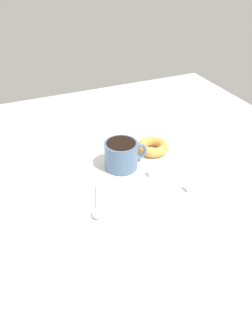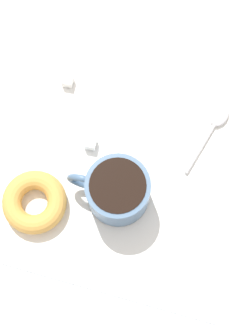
% 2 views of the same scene
% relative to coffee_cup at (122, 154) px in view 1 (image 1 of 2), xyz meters
% --- Properties ---
extents(ground_plane, '(1.20, 1.20, 0.02)m').
position_rel_coffee_cup_xyz_m(ground_plane, '(0.02, 0.07, -0.05)').
color(ground_plane, '#B2BCC6').
extents(napkin, '(0.36, 0.36, 0.00)m').
position_rel_coffee_cup_xyz_m(napkin, '(0.00, 0.04, -0.04)').
color(napkin, white).
rests_on(napkin, ground_plane).
extents(coffee_cup, '(0.11, 0.09, 0.07)m').
position_rel_coffee_cup_xyz_m(coffee_cup, '(0.00, 0.00, 0.00)').
color(coffee_cup, slate).
rests_on(coffee_cup, napkin).
extents(donut, '(0.09, 0.09, 0.03)m').
position_rel_coffee_cup_xyz_m(donut, '(-0.11, -0.03, -0.02)').
color(donut, gold).
rests_on(donut, napkin).
extents(spoon, '(0.05, 0.12, 0.01)m').
position_rel_coffee_cup_xyz_m(spoon, '(0.12, 0.13, -0.03)').
color(spoon, silver).
rests_on(spoon, napkin).
extents(sugar_cube, '(0.01, 0.01, 0.01)m').
position_rel_coffee_cup_xyz_m(sugar_cube, '(-0.11, 0.15, -0.03)').
color(sugar_cube, white).
rests_on(sugar_cube, napkin).
extents(sugar_cube_extra, '(0.02, 0.02, 0.02)m').
position_rel_coffee_cup_xyz_m(sugar_cube_extra, '(-0.05, 0.06, -0.03)').
color(sugar_cube_extra, white).
rests_on(sugar_cube_extra, napkin).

